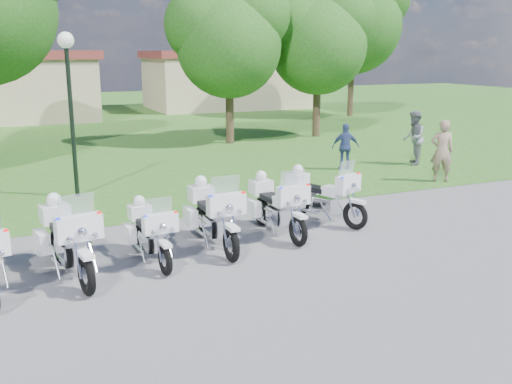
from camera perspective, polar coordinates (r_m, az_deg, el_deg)
name	(u,v)px	position (r m, az deg, el deg)	size (l,w,h in m)	color
ground	(240,255)	(11.60, -1.58, -6.27)	(100.00, 100.00, 0.00)	slate
grass_lawn	(79,118)	(37.55, -17.31, 7.08)	(100.00, 48.00, 0.01)	#325A1C
motorcycle_2	(67,238)	(10.88, -18.34, -4.40)	(1.09, 2.52, 1.70)	black
motorcycle_3	(150,231)	(11.31, -10.56, -3.87)	(0.77, 2.11, 1.42)	black
motorcycle_4	(213,214)	(11.94, -4.32, -2.21)	(0.82, 2.48, 1.67)	black
motorcycle_5	(276,205)	(12.75, 2.00, -1.27)	(0.84, 2.37, 1.59)	black
motorcycle_6	(321,194)	(13.77, 6.55, -0.24)	(1.35, 2.21, 1.58)	black
lamp_post	(68,75)	(16.51, -18.25, 11.04)	(0.44, 0.44, 4.52)	black
tree_2	(228,35)	(25.56, -2.85, 15.41)	(5.35, 4.56, 7.13)	#38281C
tree_3	(317,36)	(27.85, 6.15, 15.24)	(5.36, 4.58, 7.15)	#38281C
tree_4	(353,15)	(37.43, 9.63, 17.02)	(7.05, 6.02, 9.40)	#38281C
building_east	(226,79)	(42.89, -2.99, 11.20)	(11.44, 7.28, 4.10)	#C3AB8D
bystander_a	(442,151)	(18.80, 18.10, 3.91)	(0.71, 0.47, 1.95)	gray
bystander_b	(414,138)	(21.42, 15.48, 5.22)	(0.95, 0.74, 1.95)	slate
bystander_c	(345,147)	(19.99, 8.94, 4.47)	(0.94, 0.39, 1.61)	#364781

